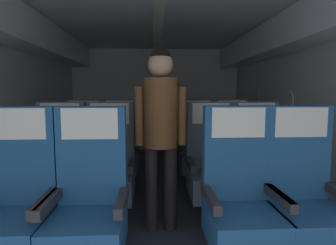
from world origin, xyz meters
name	(u,v)px	position (x,y,z in m)	size (l,w,h in m)	color
ground	(160,203)	(0.00, 2.78, -0.01)	(3.59, 5.96, 0.02)	#2D3342
fuselage_shell	(159,62)	(0.00, 3.03, 1.52)	(3.47, 5.61, 2.10)	silver
seat_a_left_window	(15,209)	(-0.94, 1.57, 0.46)	(0.48, 0.50, 1.09)	#38383D
seat_a_left_aisle	(89,208)	(-0.48, 1.56, 0.46)	(0.48, 0.50, 1.09)	#38383D
seat_a_right_aisle	(305,203)	(0.92, 1.57, 0.46)	(0.48, 0.50, 1.09)	#38383D
seat_a_right_window	(241,204)	(0.49, 1.57, 0.46)	(0.48, 0.50, 1.09)	#38383D
seat_b_left_window	(59,171)	(-0.94, 2.42, 0.46)	(0.48, 0.50, 1.09)	#38383D
seat_b_left_aisle	(110,171)	(-0.48, 2.41, 0.46)	(0.48, 0.50, 1.09)	#38383D
seat_b_right_aisle	(258,168)	(0.93, 2.42, 0.46)	(0.48, 0.50, 1.09)	#38383D
seat_b_right_window	(212,169)	(0.48, 2.41, 0.46)	(0.48, 0.50, 1.09)	#38383D
seat_c_left_window	(83,152)	(-0.92, 3.27, 0.46)	(0.48, 0.50, 1.09)	#38383D
seat_c_left_aisle	(120,151)	(-0.48, 3.28, 0.46)	(0.48, 0.50, 1.09)	#38383D
seat_c_right_aisle	(232,150)	(0.93, 3.27, 0.46)	(0.48, 0.50, 1.09)	#38383D
seat_c_right_window	(197,150)	(0.48, 3.28, 0.46)	(0.48, 0.50, 1.09)	#38383D
flight_attendant	(161,121)	(-0.01, 2.17, 0.94)	(0.43, 0.28, 1.54)	black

